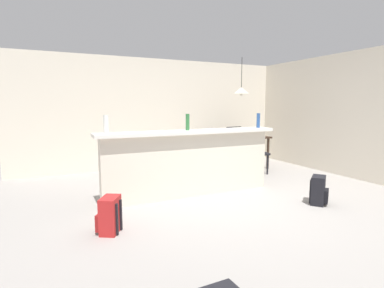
# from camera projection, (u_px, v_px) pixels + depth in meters

# --- Properties ---
(ground_plane) EXTENTS (13.00, 13.00, 0.05)m
(ground_plane) POSITION_uv_depth(u_px,v_px,m) (231.00, 204.00, 4.53)
(ground_plane) COLOR gray
(wall_back) EXTENTS (6.60, 0.10, 2.50)m
(wall_back) POSITION_uv_depth(u_px,v_px,m) (162.00, 114.00, 7.10)
(wall_back) COLOR silver
(wall_back) RESTS_ON ground_plane
(wall_right) EXTENTS (0.10, 6.00, 2.50)m
(wall_right) POSITION_uv_depth(u_px,v_px,m) (355.00, 115.00, 5.93)
(wall_right) COLOR silver
(wall_right) RESTS_ON ground_plane
(partition_half_wall) EXTENTS (2.80, 0.20, 1.01)m
(partition_half_wall) POSITION_uv_depth(u_px,v_px,m) (190.00, 165.00, 4.81)
(partition_half_wall) COLOR silver
(partition_half_wall) RESTS_ON ground_plane
(bar_countertop) EXTENTS (2.96, 0.40, 0.05)m
(bar_countertop) POSITION_uv_depth(u_px,v_px,m) (190.00, 132.00, 4.75)
(bar_countertop) COLOR white
(bar_countertop) RESTS_ON partition_half_wall
(bottle_white) EXTENTS (0.07, 0.07, 0.26)m
(bottle_white) POSITION_uv_depth(u_px,v_px,m) (106.00, 124.00, 4.25)
(bottle_white) COLOR silver
(bottle_white) RESTS_ON bar_countertop
(bottle_green) EXTENTS (0.06, 0.06, 0.26)m
(bottle_green) POSITION_uv_depth(u_px,v_px,m) (188.00, 122.00, 4.73)
(bottle_green) COLOR #2D6B38
(bottle_green) RESTS_ON bar_countertop
(bottle_blue) EXTENTS (0.06, 0.06, 0.25)m
(bottle_blue) POSITION_uv_depth(u_px,v_px,m) (258.00, 121.00, 5.25)
(bottle_blue) COLOR #284C89
(bottle_blue) RESTS_ON bar_countertop
(dining_table) EXTENTS (1.10, 0.80, 0.74)m
(dining_table) POSITION_uv_depth(u_px,v_px,m) (242.00, 140.00, 6.95)
(dining_table) COLOR #332319
(dining_table) RESTS_ON ground_plane
(dining_chair_near_partition) EXTENTS (0.47, 0.47, 0.93)m
(dining_chair_near_partition) POSITION_uv_depth(u_px,v_px,m) (256.00, 149.00, 6.49)
(dining_chair_near_partition) COLOR black
(dining_chair_near_partition) RESTS_ON ground_plane
(dining_chair_far_side) EXTENTS (0.40, 0.40, 0.93)m
(dining_chair_far_side) POSITION_uv_depth(u_px,v_px,m) (231.00, 143.00, 7.41)
(dining_chair_far_side) COLOR black
(dining_chair_far_side) RESTS_ON ground_plane
(pendant_lamp) EXTENTS (0.34, 0.34, 0.84)m
(pendant_lamp) POSITION_uv_depth(u_px,v_px,m) (241.00, 90.00, 6.78)
(pendant_lamp) COLOR black
(backpack_red) EXTENTS (0.32, 0.33, 0.42)m
(backpack_red) POSITION_uv_depth(u_px,v_px,m) (110.00, 216.00, 3.44)
(backpack_red) COLOR red
(backpack_red) RESTS_ON ground_plane
(backpack_black) EXTENTS (0.34, 0.34, 0.42)m
(backpack_black) POSITION_uv_depth(u_px,v_px,m) (319.00, 191.00, 4.43)
(backpack_black) COLOR black
(backpack_black) RESTS_ON ground_plane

